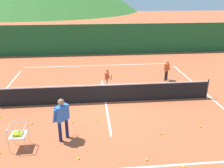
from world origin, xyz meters
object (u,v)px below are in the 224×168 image
(tennis_ball_8, at_px, (161,134))
(tennis_ball_3, at_px, (16,130))
(ball_cart, at_px, (18,134))
(tennis_ball_4, at_px, (0,153))
(tennis_net, at_px, (105,93))
(student_1, at_px, (167,68))
(instructor, at_px, (62,116))
(tennis_ball_2, at_px, (168,102))
(tennis_ball_1, at_px, (147,160))
(tennis_ball_10, at_px, (73,122))
(tennis_ball_0, at_px, (0,116))
(tennis_ball_7, at_px, (79,159))
(tennis_ball_9, at_px, (97,121))
(student_0, at_px, (107,77))
(tennis_ball_11, at_px, (200,126))
(tennis_ball_6, at_px, (184,167))
(tennis_ball_5, at_px, (32,124))

(tennis_ball_8, bearing_deg, tennis_ball_3, 171.99)
(ball_cart, relative_size, tennis_ball_4, 13.22)
(tennis_net, distance_m, student_1, 4.98)
(instructor, relative_size, tennis_ball_2, 25.08)
(tennis_ball_1, relative_size, tennis_ball_2, 1.00)
(tennis_net, relative_size, tennis_ball_4, 159.97)
(tennis_ball_1, height_order, tennis_ball_10, same)
(tennis_ball_0, xyz_separation_m, tennis_ball_7, (3.65, -3.24, 0.00))
(ball_cart, relative_size, tennis_ball_9, 13.22)
(tennis_ball_9, bearing_deg, student_0, 78.47)
(tennis_ball_0, distance_m, tennis_ball_1, 6.90)
(ball_cart, height_order, tennis_ball_0, ball_cart)
(instructor, distance_m, tennis_ball_9, 2.04)
(student_0, bearing_deg, tennis_ball_11, -51.77)
(tennis_ball_6, bearing_deg, tennis_ball_5, 149.66)
(ball_cart, bearing_deg, tennis_net, 45.52)
(tennis_ball_1, xyz_separation_m, tennis_ball_3, (-4.90, 2.29, 0.00))
(student_1, distance_m, tennis_ball_5, 8.78)
(ball_cart, height_order, tennis_ball_11, ball_cart)
(tennis_ball_8, bearing_deg, tennis_ball_4, -174.17)
(tennis_ball_1, xyz_separation_m, tennis_ball_10, (-2.61, 2.75, 0.00))
(tennis_ball_1, bearing_deg, tennis_ball_4, 170.38)
(tennis_ball_0, xyz_separation_m, tennis_ball_5, (1.57, -0.78, 0.00))
(student_0, xyz_separation_m, tennis_ball_9, (-0.73, -3.59, -0.72))
(tennis_net, xyz_separation_m, tennis_ball_2, (3.16, -0.41, -0.47))
(tennis_ball_9, bearing_deg, tennis_ball_7, -106.54)
(tennis_ball_1, xyz_separation_m, tennis_ball_8, (0.92, 1.47, 0.00))
(tennis_ball_4, height_order, tennis_ball_8, same)
(instructor, height_order, tennis_ball_11, instructor)
(tennis_ball_3, height_order, tennis_ball_7, same)
(tennis_ball_4, bearing_deg, student_0, 52.27)
(tennis_ball_2, distance_m, tennis_ball_9, 3.94)
(student_0, xyz_separation_m, tennis_ball_7, (-1.46, -6.04, -0.72))
(tennis_ball_7, height_order, tennis_ball_11, same)
(tennis_ball_6, height_order, tennis_ball_7, same)
(tennis_ball_4, distance_m, tennis_ball_8, 6.01)
(tennis_ball_3, relative_size, tennis_ball_6, 1.00)
(ball_cart, relative_size, tennis_ball_1, 13.22)
(tennis_ball_4, distance_m, tennis_ball_5, 2.01)
(tennis_ball_8, relative_size, tennis_ball_9, 1.00)
(instructor, bearing_deg, student_0, 66.80)
(tennis_ball_10, bearing_deg, tennis_ball_9, -1.06)
(tennis_ball_1, height_order, tennis_ball_6, same)
(ball_cart, bearing_deg, tennis_ball_10, 41.30)
(tennis_net, xyz_separation_m, student_0, (0.23, 1.73, 0.25))
(tennis_net, height_order, tennis_ball_5, tennis_net)
(tennis_ball_2, bearing_deg, tennis_net, 172.57)
(tennis_ball_9, bearing_deg, student_1, 45.47)
(tennis_ball_10, bearing_deg, student_0, 63.41)
(tennis_ball_1, bearing_deg, tennis_net, 102.91)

